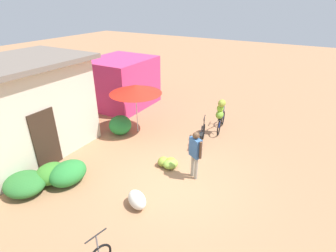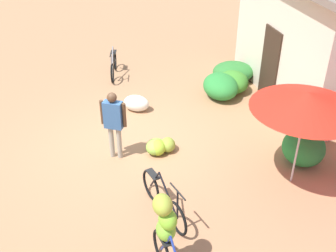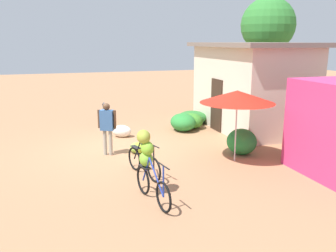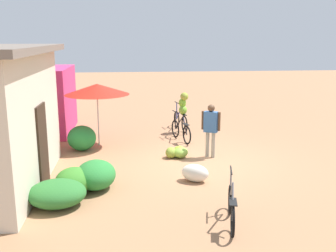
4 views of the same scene
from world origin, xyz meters
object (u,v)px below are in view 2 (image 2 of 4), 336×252
(bicycle_leftmost, at_px, (114,66))
(banana_pile_on_ground, at_px, (159,146))
(building_low, at_px, (323,36))
(produce_sack, at_px, (136,103))
(person_vendor, at_px, (114,119))
(bicycle_near_pile, at_px, (163,200))
(market_umbrella, at_px, (307,101))
(bicycle_center_loaded, at_px, (168,236))

(bicycle_leftmost, relative_size, banana_pile_on_ground, 1.90)
(building_low, relative_size, produce_sack, 7.67)
(banana_pile_on_ground, relative_size, person_vendor, 0.51)
(bicycle_near_pile, xyz_separation_m, banana_pile_on_ground, (-1.95, 0.36, -0.19))
(market_umbrella, bearing_deg, banana_pile_on_ground, -123.50)
(bicycle_leftmost, xyz_separation_m, bicycle_near_pile, (6.34, 0.13, 0.01))
(bicycle_near_pile, bearing_deg, market_umbrella, 96.74)
(bicycle_leftmost, xyz_separation_m, person_vendor, (4.31, -0.49, 0.65))
(building_low, bearing_deg, bicycle_leftmost, -114.29)
(bicycle_near_pile, relative_size, person_vendor, 0.99)
(produce_sack, bearing_deg, bicycle_center_loaded, -4.43)
(banana_pile_on_ground, xyz_separation_m, produce_sack, (-2.03, -0.18, 0.05))
(bicycle_near_pile, xyz_separation_m, produce_sack, (-3.99, 0.18, -0.13))
(bicycle_leftmost, bearing_deg, bicycle_center_loaded, -0.78)
(produce_sack, bearing_deg, person_vendor, -22.16)
(market_umbrella, distance_m, bicycle_leftmost, 6.86)
(building_low, distance_m, person_vendor, 6.28)
(person_vendor, bearing_deg, banana_pile_on_ground, 85.88)
(bicycle_leftmost, height_order, bicycle_center_loaded, bicycle_center_loaded)
(market_umbrella, height_order, bicycle_leftmost, market_umbrella)
(market_umbrella, height_order, produce_sack, market_umbrella)
(building_low, bearing_deg, market_umbrella, -35.52)
(building_low, xyz_separation_m, banana_pile_on_ground, (1.92, -4.98, -1.53))
(bicycle_leftmost, distance_m, person_vendor, 4.39)
(market_umbrella, xyz_separation_m, bicycle_near_pile, (0.33, -2.81, -1.54))
(bicycle_center_loaded, bearing_deg, bicycle_leftmost, 179.22)
(banana_pile_on_ground, distance_m, produce_sack, 2.04)
(building_low, distance_m, bicycle_leftmost, 6.15)
(building_low, height_order, bicycle_leftmost, building_low)
(bicycle_near_pile, bearing_deg, bicycle_leftmost, -178.85)
(person_vendor, bearing_deg, bicycle_near_pile, 17.02)
(bicycle_leftmost, height_order, bicycle_near_pile, bicycle_near_pile)
(produce_sack, bearing_deg, building_low, 88.71)
(building_low, bearing_deg, person_vendor, -72.77)
(building_low, xyz_separation_m, person_vendor, (1.85, -5.96, -0.71))
(building_low, bearing_deg, banana_pile_on_ground, -68.92)
(building_low, relative_size, market_umbrella, 2.54)
(bicycle_center_loaded, bearing_deg, person_vendor, -173.42)
(market_umbrella, bearing_deg, bicycle_leftmost, -153.94)
(bicycle_leftmost, bearing_deg, building_low, 65.71)
(bicycle_center_loaded, bearing_deg, bicycle_near_pile, 170.14)
(banana_pile_on_ground, height_order, person_vendor, person_vendor)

